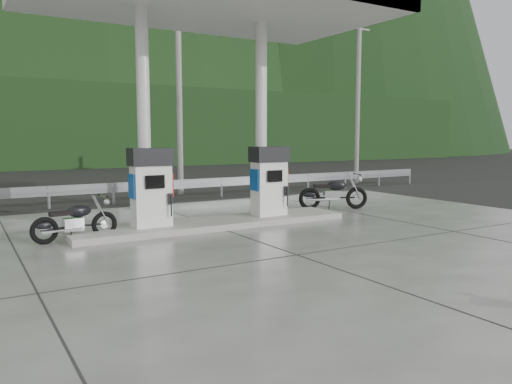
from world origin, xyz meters
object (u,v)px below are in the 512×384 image
motorcycle_right (333,194)px  motorcycle_left (75,222)px  gas_pump_right (269,181)px  gas_pump_left (151,187)px

motorcycle_right → motorcycle_left: bearing=-149.7°
gas_pump_right → motorcycle_right: gas_pump_right is taller
gas_pump_right → motorcycle_right: size_ratio=0.90×
gas_pump_right → motorcycle_left: (-4.88, 0.03, -0.64)m
gas_pump_right → motorcycle_left: gas_pump_right is taller
motorcycle_left → motorcycle_right: motorcycle_right is taller
motorcycle_right → gas_pump_left: bearing=-147.9°
gas_pump_left → motorcycle_left: bearing=179.1°
gas_pump_left → gas_pump_right: bearing=0.0°
motorcycle_left → gas_pump_right: bearing=-6.4°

